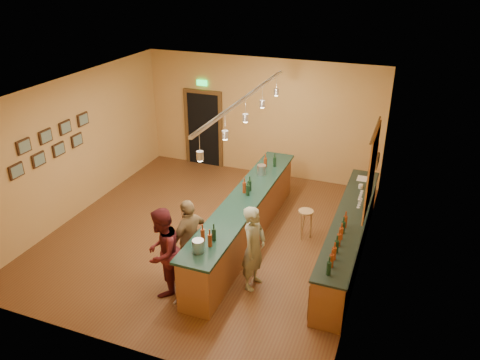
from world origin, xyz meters
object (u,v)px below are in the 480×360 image
at_px(back_counter, 349,236).
at_px(bar_stool, 306,217).
at_px(bartender, 254,248).
at_px(customer_a, 162,252).
at_px(customer_b, 190,238).
at_px(tasting_bar, 245,216).

height_order(back_counter, bar_stool, back_counter).
relative_size(bartender, customer_a, 0.98).
relative_size(back_counter, customer_b, 2.86).
xyz_separation_m(back_counter, bar_stool, (-0.97, 0.42, 0.03)).
height_order(bartender, customer_a, customer_a).
relative_size(tasting_bar, customer_a, 3.06).
distance_m(tasting_bar, customer_b, 1.55).
distance_m(tasting_bar, customer_a, 2.21).
relative_size(back_counter, bar_stool, 6.92).
height_order(back_counter, tasting_bar, tasting_bar).
bearing_deg(customer_a, bar_stool, 138.36).
bearing_deg(customer_b, tasting_bar, 176.02).
relative_size(tasting_bar, bartender, 3.13).
relative_size(back_counter, bartender, 2.80).
distance_m(back_counter, customer_a, 3.68).
bearing_deg(customer_b, customer_a, -2.89).
relative_size(tasting_bar, bar_stool, 7.76).
bearing_deg(tasting_bar, bartender, -63.50).
xyz_separation_m(tasting_bar, bartender, (0.67, -1.33, 0.21)).
bearing_deg(bar_stool, customer_b, -129.97).
xyz_separation_m(customer_a, customer_b, (0.22, 0.62, -0.04)).
height_order(customer_a, bar_stool, customer_a).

